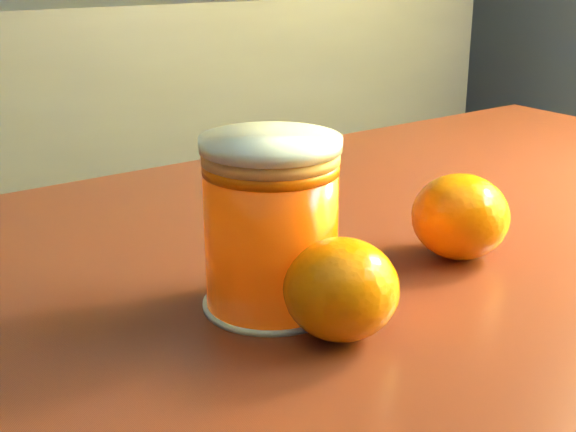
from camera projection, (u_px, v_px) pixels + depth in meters
juice_glass at (271, 225)px, 0.47m from camera, size 0.08×0.08×0.10m
orange_front at (341, 289)px, 0.44m from camera, size 0.08×0.08×0.06m
orange_back at (460, 217)px, 0.55m from camera, size 0.08×0.08×0.06m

